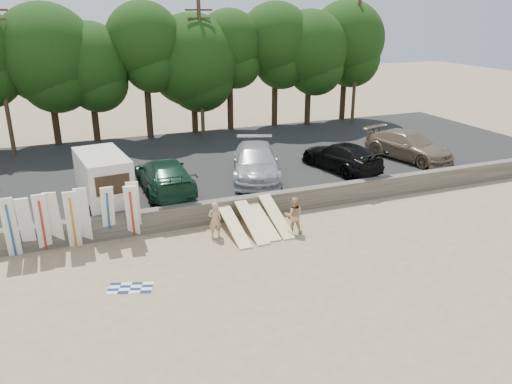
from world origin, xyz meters
The scene contains 28 objects.
ground centered at (0.00, 0.00, 0.00)m, with size 120.00×120.00×0.00m, color tan.
seawall centered at (0.00, 3.00, 0.50)m, with size 44.00×0.50×1.00m, color #6B6356.
parking_lot centered at (0.00, 10.50, 0.35)m, with size 44.00×14.50×0.70m, color #282828.
treeline centered at (-0.54, 17.50, 6.41)m, with size 33.78×6.60×9.10m.
utility_poles centered at (2.00, 16.00, 5.43)m, with size 25.80×0.26×9.00m.
box_trailer centered at (-5.66, 5.06, 2.03)m, with size 2.49×3.93×2.38m.
car_1 centered at (-2.78, 5.96, 1.50)m, with size 2.23×5.49×1.59m, color #123321.
car_2 centered at (2.09, 6.26, 1.54)m, with size 2.36×5.80×1.68m, color #A7A8AC.
car_3 centered at (6.96, 5.85, 1.45)m, with size 2.10×5.17×1.50m, color black.
car_4 centered at (11.74, 6.23, 1.50)m, with size 2.24×5.50×1.60m, color #7C664F.
surfboard_upright_0 centered at (-9.37, 2.48, 1.28)m, with size 0.50×0.06×2.60m, color white.
surfboard_upright_1 centered at (-8.84, 2.54, 1.25)m, with size 0.50×0.06×2.60m, color white.
surfboard_upright_2 centered at (-8.26, 2.52, 1.27)m, with size 0.50×0.06×2.60m, color white.
surfboard_upright_3 centered at (-7.83, 2.59, 1.27)m, with size 0.50×0.06×2.60m, color white.
surfboard_upright_4 centered at (-7.16, 2.42, 1.27)m, with size 0.50×0.06×2.60m, color white.
surfboard_upright_5 centered at (-6.74, 2.58, 1.28)m, with size 0.50×0.06×2.60m, color white.
surfboard_upright_6 centered at (-5.79, 2.60, 1.25)m, with size 0.50×0.06×2.60m, color white.
surfboard_upright_7 centered at (-4.86, 2.44, 1.25)m, with size 0.50×0.06×2.60m, color white.
surfboard_upright_8 centered at (-4.74, 2.65, 1.28)m, with size 0.50×0.06×2.60m, color white.
surfboard_low_0 centered at (-0.85, 1.32, 0.41)m, with size 0.56×3.00×0.07m, color #FFEAA0.
surfboard_low_1 centered at (-0.06, 1.34, 0.48)m, with size 0.56×3.00×0.07m, color #FFEAA0.
surfboard_low_2 centered at (0.52, 1.53, 0.41)m, with size 0.56×3.00×0.07m, color #FFEAA0.
surfboard_low_3 centered at (1.14, 1.45, 0.52)m, with size 0.56×3.00×0.07m, color #FFEAA0.
beachgoer_a centered at (-1.64, 1.47, 0.77)m, with size 0.56×0.37×1.55m, color tan.
beachgoer_b centered at (1.60, 0.65, 0.80)m, with size 0.78×0.61×1.60m, color tan.
cooler centered at (0.87, 2.40, 0.16)m, with size 0.38×0.30×0.32m, color #278F46.
gear_bag centered at (2.22, 2.07, 0.11)m, with size 0.30×0.25×0.22m, color #D74A19.
beach_towel centered at (-5.60, -1.43, 0.01)m, with size 1.50×1.50×0.00m, color white.
Camera 1 is at (-7.08, -16.93, 8.99)m, focal length 35.00 mm.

